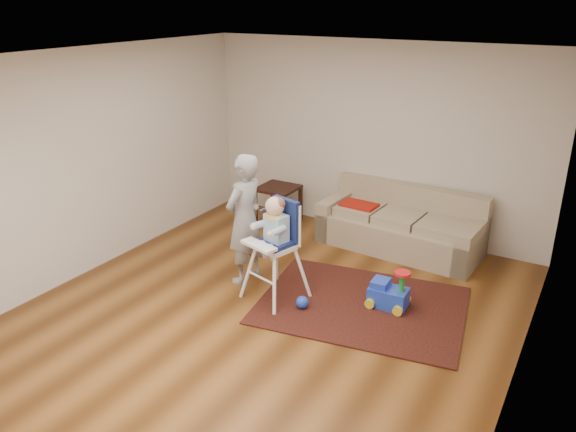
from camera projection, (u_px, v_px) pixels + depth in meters
The scene contains 9 objects.
ground at pixel (270, 312), 6.14m from camera, with size 5.50×5.50×0.00m, color #4C290E.
room_envelope at pixel (294, 135), 5.87m from camera, with size 5.04×5.52×2.72m.
sofa at pixel (400, 220), 7.53m from camera, with size 2.20×1.02×0.83m.
side_table at pixel (278, 204), 8.50m from camera, with size 0.56×0.56×0.56m, color black, non-canonical shape.
area_rug at pixel (361, 305), 6.27m from camera, with size 2.22×1.67×0.02m, color black.
ride_on_toy at pixel (389, 287), 6.15m from camera, with size 0.42×0.30×0.46m, color blue, non-canonical shape.
toy_ball at pixel (302, 302), 6.17m from camera, with size 0.14×0.14×0.14m, color blue.
high_chair at pixel (275, 250), 6.24m from camera, with size 0.70×0.70×1.23m.
adult at pixel (245, 219), 6.57m from camera, with size 0.58×0.38×1.58m, color #969698.
Camera 1 is at (2.86, -4.49, 3.24)m, focal length 35.00 mm.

